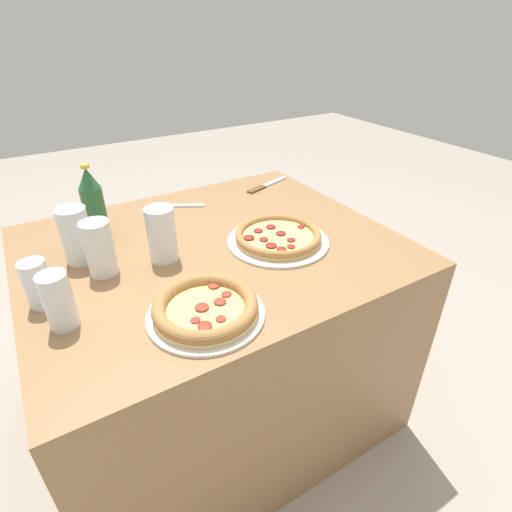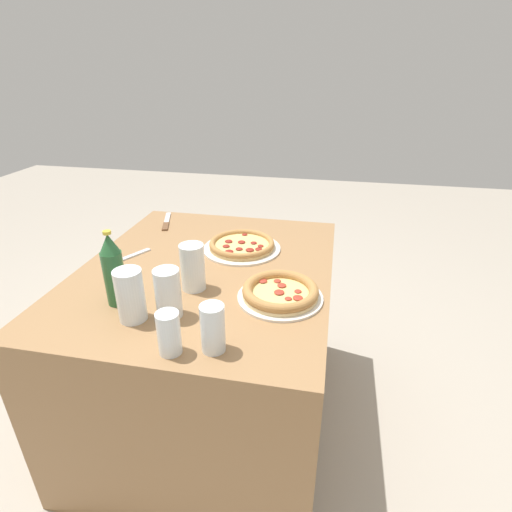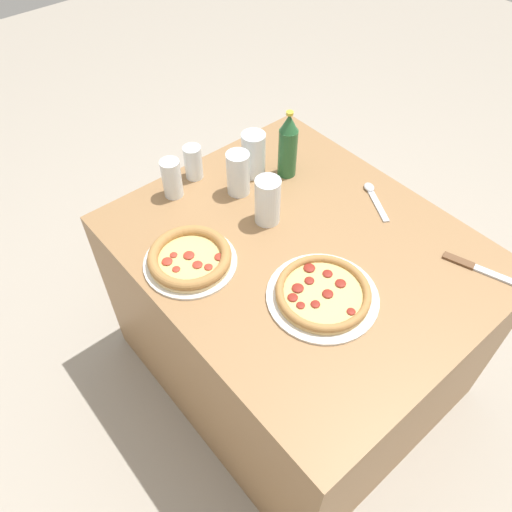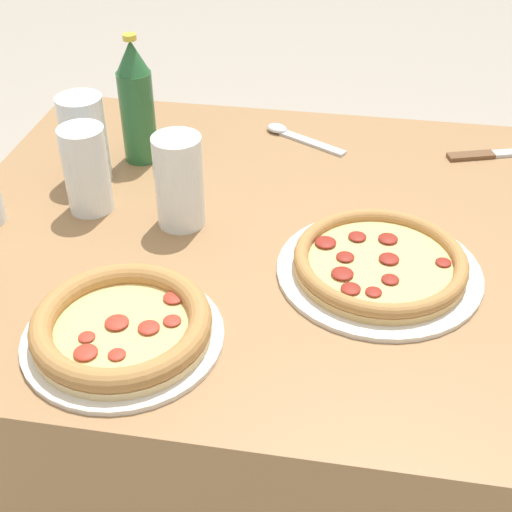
{
  "view_description": "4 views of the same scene",
  "coord_description": "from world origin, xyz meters",
  "px_view_note": "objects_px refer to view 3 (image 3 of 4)",
  "views": [
    {
      "loc": [
        0.43,
        0.98,
        1.31
      ],
      "look_at": [
        -0.03,
        0.21,
        0.77
      ],
      "focal_mm": 28.0,
      "sensor_mm": 36.0,
      "label": 1
    },
    {
      "loc": [
        1.24,
        0.44,
        1.4
      ],
      "look_at": [
        0.0,
        0.19,
        0.78
      ],
      "focal_mm": 28.0,
      "sensor_mm": 36.0,
      "label": 2
    },
    {
      "loc": [
        -0.7,
        0.77,
        1.82
      ],
      "look_at": [
        0.02,
        0.16,
        0.76
      ],
      "focal_mm": 35.0,
      "sensor_mm": 36.0,
      "label": 3
    },
    {
      "loc": [
        -0.14,
        0.97,
        1.38
      ],
      "look_at": [
        -0.01,
        0.19,
        0.79
      ],
      "focal_mm": 50.0,
      "sensor_mm": 36.0,
      "label": 4
    }
  ],
  "objects_px": {
    "glass_mango_juice": "(268,202)",
    "beer_bottle": "(288,146)",
    "pizza_margherita": "(190,258)",
    "glass_red_wine": "(193,164)",
    "glass_water": "(238,175)",
    "glass_lemonade": "(254,156)",
    "pizza_pepperoni": "(323,293)",
    "spoon": "(373,195)",
    "glass_cola": "(172,180)",
    "knife": "(478,269)"
  },
  "relations": [
    {
      "from": "beer_bottle",
      "to": "knife",
      "type": "xyz_separation_m",
      "value": [
        -0.68,
        -0.13,
        -0.11
      ]
    },
    {
      "from": "glass_water",
      "to": "glass_mango_juice",
      "type": "relative_size",
      "value": 0.96
    },
    {
      "from": "pizza_margherita",
      "to": "glass_mango_juice",
      "type": "xyz_separation_m",
      "value": [
        -0.01,
        -0.29,
        0.05
      ]
    },
    {
      "from": "glass_lemonade",
      "to": "spoon",
      "type": "relative_size",
      "value": 0.91
    },
    {
      "from": "pizza_pepperoni",
      "to": "glass_lemonade",
      "type": "height_order",
      "value": "glass_lemonade"
    },
    {
      "from": "glass_cola",
      "to": "pizza_margherita",
      "type": "bearing_deg",
      "value": 154.62
    },
    {
      "from": "spoon",
      "to": "glass_cola",
      "type": "bearing_deg",
      "value": 48.75
    },
    {
      "from": "knife",
      "to": "glass_red_wine",
      "type": "bearing_deg",
      "value": 23.45
    },
    {
      "from": "pizza_pepperoni",
      "to": "glass_cola",
      "type": "distance_m",
      "value": 0.63
    },
    {
      "from": "glass_red_wine",
      "to": "knife",
      "type": "height_order",
      "value": "glass_red_wine"
    },
    {
      "from": "glass_water",
      "to": "beer_bottle",
      "type": "bearing_deg",
      "value": -100.23
    },
    {
      "from": "pizza_pepperoni",
      "to": "glass_water",
      "type": "height_order",
      "value": "glass_water"
    },
    {
      "from": "glass_water",
      "to": "glass_lemonade",
      "type": "distance_m",
      "value": 0.11
    },
    {
      "from": "pizza_margherita",
      "to": "glass_red_wine",
      "type": "bearing_deg",
      "value": -37.38
    },
    {
      "from": "knife",
      "to": "glass_lemonade",
      "type": "bearing_deg",
      "value": 15.85
    },
    {
      "from": "glass_water",
      "to": "glass_red_wine",
      "type": "relative_size",
      "value": 1.27
    },
    {
      "from": "glass_cola",
      "to": "spoon",
      "type": "height_order",
      "value": "glass_cola"
    },
    {
      "from": "beer_bottle",
      "to": "spoon",
      "type": "height_order",
      "value": "beer_bottle"
    },
    {
      "from": "pizza_margherita",
      "to": "glass_cola",
      "type": "relative_size",
      "value": 2.04
    },
    {
      "from": "glass_lemonade",
      "to": "beer_bottle",
      "type": "xyz_separation_m",
      "value": [
        -0.07,
        -0.09,
        0.04
      ]
    },
    {
      "from": "pizza_margherita",
      "to": "spoon",
      "type": "height_order",
      "value": "pizza_margherita"
    },
    {
      "from": "knife",
      "to": "glass_mango_juice",
      "type": "bearing_deg",
      "value": 30.92
    },
    {
      "from": "pizza_pepperoni",
      "to": "beer_bottle",
      "type": "bearing_deg",
      "value": -32.13
    },
    {
      "from": "knife",
      "to": "spoon",
      "type": "height_order",
      "value": "spoon"
    },
    {
      "from": "pizza_margherita",
      "to": "pizza_pepperoni",
      "type": "relative_size",
      "value": 0.88
    },
    {
      "from": "glass_cola",
      "to": "glass_mango_juice",
      "type": "distance_m",
      "value": 0.33
    },
    {
      "from": "pizza_pepperoni",
      "to": "spoon",
      "type": "height_order",
      "value": "pizza_pepperoni"
    },
    {
      "from": "glass_water",
      "to": "beer_bottle",
      "type": "xyz_separation_m",
      "value": [
        -0.03,
        -0.19,
        0.05
      ]
    },
    {
      "from": "pizza_margherita",
      "to": "glass_red_wine",
      "type": "height_order",
      "value": "glass_red_wine"
    },
    {
      "from": "glass_red_wine",
      "to": "spoon",
      "type": "distance_m",
      "value": 0.61
    },
    {
      "from": "glass_mango_juice",
      "to": "glass_cola",
      "type": "bearing_deg",
      "value": 28.25
    },
    {
      "from": "glass_cola",
      "to": "beer_bottle",
      "type": "xyz_separation_m",
      "value": [
        -0.16,
        -0.36,
        0.05
      ]
    },
    {
      "from": "glass_mango_juice",
      "to": "beer_bottle",
      "type": "bearing_deg",
      "value": -57.16
    },
    {
      "from": "glass_lemonade",
      "to": "glass_mango_juice",
      "type": "distance_m",
      "value": 0.23
    },
    {
      "from": "beer_bottle",
      "to": "spoon",
      "type": "bearing_deg",
      "value": -153.57
    },
    {
      "from": "glass_red_wine",
      "to": "beer_bottle",
      "type": "relative_size",
      "value": 0.49
    },
    {
      "from": "glass_mango_juice",
      "to": "glass_red_wine",
      "type": "bearing_deg",
      "value": 8.72
    },
    {
      "from": "pizza_pepperoni",
      "to": "glass_lemonade",
      "type": "bearing_deg",
      "value": -20.72
    },
    {
      "from": "glass_cola",
      "to": "glass_red_wine",
      "type": "bearing_deg",
      "value": -73.28
    },
    {
      "from": "knife",
      "to": "spoon",
      "type": "bearing_deg",
      "value": -1.45
    },
    {
      "from": "pizza_pepperoni",
      "to": "beer_bottle",
      "type": "relative_size",
      "value": 1.28
    },
    {
      "from": "pizza_pepperoni",
      "to": "glass_red_wine",
      "type": "relative_size",
      "value": 2.61
    },
    {
      "from": "glass_water",
      "to": "spoon",
      "type": "xyz_separation_m",
      "value": [
        -0.31,
        -0.32,
        -0.06
      ]
    },
    {
      "from": "pizza_pepperoni",
      "to": "spoon",
      "type": "xyz_separation_m",
      "value": [
        0.19,
        -0.43,
        -0.01
      ]
    },
    {
      "from": "glass_red_wine",
      "to": "spoon",
      "type": "relative_size",
      "value": 0.68
    },
    {
      "from": "glass_lemonade",
      "to": "glass_red_wine",
      "type": "xyz_separation_m",
      "value": [
        0.12,
        0.17,
        -0.02
      ]
    },
    {
      "from": "glass_water",
      "to": "spoon",
      "type": "distance_m",
      "value": 0.45
    },
    {
      "from": "pizza_margherita",
      "to": "beer_bottle",
      "type": "xyz_separation_m",
      "value": [
        0.12,
        -0.49,
        0.09
      ]
    },
    {
      "from": "glass_water",
      "to": "spoon",
      "type": "relative_size",
      "value": 0.86
    },
    {
      "from": "pizza_pepperoni",
      "to": "glass_mango_juice",
      "type": "distance_m",
      "value": 0.35
    }
  ]
}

